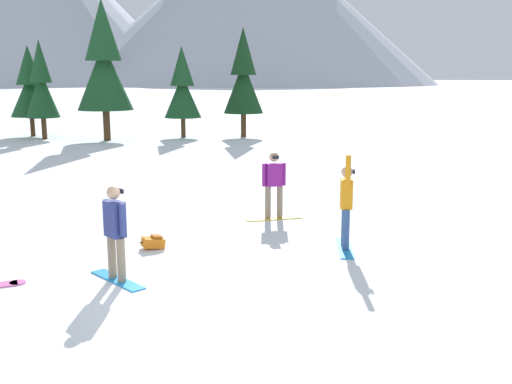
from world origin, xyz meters
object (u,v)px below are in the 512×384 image
Objects in this scene: pine_tree_slender at (41,85)px; pine_tree_leaning at (182,88)px; snowboarder_midground at (346,204)px; pine_tree_tall at (243,78)px; backpack_orange at (153,242)px; pine_tree_young at (104,64)px; snowboarder_foreground at (115,231)px; snowboarder_background at (274,184)px; pine_tree_twin at (30,87)px.

pine_tree_leaning is (7.84, 1.40, -0.18)m from pine_tree_slender.
pine_tree_tall reaches higher than snowboarder_midground.
pine_tree_young is at bearing 108.98° from backpack_orange.
pine_tree_young is (-7.28, 21.16, 4.10)m from backpack_orange.
pine_tree_young reaches higher than snowboarder_midground.
pine_tree_leaning reaches higher than backpack_orange.
snowboarder_foreground is 5.58m from snowboarder_background.
snowboarder_midground is 0.39× the size of pine_tree_leaning.
snowboarder_background is at bearing -61.89° from pine_tree_young.
snowboarder_midground is at bearing -72.15° from pine_tree_leaning.
pine_tree_slender reaches higher than snowboarder_midground.
backpack_orange is at bearing -132.17° from snowboarder_background.
pine_tree_leaning is at bearing 105.93° from snowboarder_background.
snowboarder_midground is 1.18× the size of snowboarder_background.
pine_tree_tall reaches higher than snowboarder_background.
pine_tree_young reaches higher than backpack_orange.
pine_tree_leaning reaches higher than snowboarder_foreground.
pine_tree_twin reaches higher than backpack_orange.
backpack_orange is 0.07× the size of pine_tree_young.
pine_tree_leaning is 0.98× the size of pine_tree_twin.
snowboarder_midground is 0.38× the size of pine_tree_twin.
pine_tree_young reaches higher than snowboarder_foreground.
pine_tree_slender is 11.55m from pine_tree_tall.
snowboarder_midground is 3.67× the size of backpack_orange.
pine_tree_young reaches higher than pine_tree_twin.
backpack_orange is 24.47m from pine_tree_slender.
pine_tree_tall is (7.58, 2.36, -0.75)m from pine_tree_young.
pine_tree_young reaches higher than snowboarder_background.
pine_tree_slender reaches higher than pine_tree_twin.
pine_tree_slender is at bearing 117.14° from backpack_orange.
backpack_orange is 0.10× the size of pine_tree_twin.
pine_tree_young is at bearing 118.11° from snowboarder_background.
pine_tree_leaning is at bearing 107.85° from snowboarder_midground.
pine_tree_slender is at bearing 125.33° from snowboarder_midground.
pine_tree_tall is at bearing 99.26° from snowboarder_midground.
pine_tree_twin is (-12.23, 25.26, 2.01)m from snowboarder_foreground.
pine_tree_young is (-9.81, 18.37, 3.32)m from snowboarder_background.
pine_tree_young is 1.44× the size of pine_tree_twin.
pine_tree_leaning is 3.63m from pine_tree_tall.
snowboarder_midground is at bearing 27.56° from snowboarder_foreground.
pine_tree_leaning is at bearing -1.06° from pine_tree_twin.
pine_tree_young reaches higher than pine_tree_leaning.
snowboarder_foreground is 0.31× the size of pine_tree_slender.
pine_tree_young reaches higher than pine_tree_slender.
pine_tree_slender is 1.06× the size of pine_tree_leaning.
pine_tree_twin reaches higher than snowboarder_midground.
snowboarder_foreground is 3.12× the size of backpack_orange.
snowboarder_foreground is 2.22m from backpack_orange.
pine_tree_tall is (-2.22, 20.72, 2.57)m from snowboarder_background.
snowboarder_background is at bearing -54.13° from pine_tree_slender.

